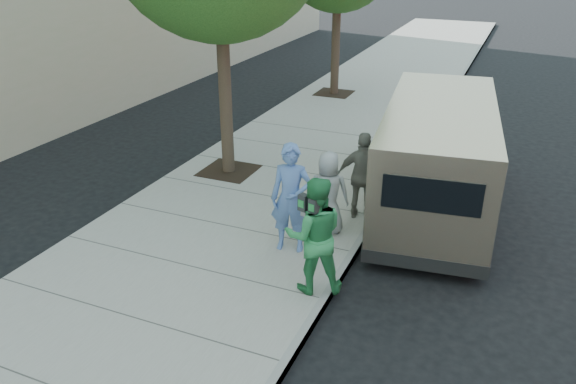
% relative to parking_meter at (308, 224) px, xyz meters
% --- Properties ---
extents(ground, '(120.00, 120.00, 0.00)m').
position_rel_parking_meter_xyz_m(ground, '(-1.14, 1.39, -1.32)').
color(ground, black).
rests_on(ground, ground).
extents(sidewalk, '(5.00, 60.00, 0.15)m').
position_rel_parking_meter_xyz_m(sidewalk, '(-2.14, 1.39, -1.24)').
color(sidewalk, gray).
rests_on(sidewalk, ground).
extents(curb_face, '(0.12, 60.00, 0.16)m').
position_rel_parking_meter_xyz_m(curb_face, '(0.30, 1.39, -1.24)').
color(curb_face, gray).
rests_on(curb_face, ground).
extents(parking_meter, '(0.35, 0.21, 1.61)m').
position_rel_parking_meter_xyz_m(parking_meter, '(0.00, 0.00, 0.00)').
color(parking_meter, gray).
rests_on(parking_meter, sidewalk).
extents(van, '(2.65, 6.14, 2.21)m').
position_rel_parking_meter_xyz_m(van, '(1.21, 3.97, -0.15)').
color(van, '#CAB091').
rests_on(van, ground).
extents(person_officer, '(0.78, 0.60, 1.93)m').
position_rel_parking_meter_xyz_m(person_officer, '(-0.73, 1.10, -0.20)').
color(person_officer, '#5678B8').
rests_on(person_officer, sidewalk).
extents(person_green_shirt, '(1.12, 1.03, 1.87)m').
position_rel_parking_meter_xyz_m(person_green_shirt, '(0.06, 0.10, -0.23)').
color(person_green_shirt, '#2C894A').
rests_on(person_green_shirt, sidewalk).
extents(person_gray_shirt, '(0.87, 0.70, 1.56)m').
position_rel_parking_meter_xyz_m(person_gray_shirt, '(-0.36, 1.92, -0.39)').
color(person_gray_shirt, '#979699').
rests_on(person_gray_shirt, sidewalk).
extents(person_striped_polo, '(1.07, 0.63, 1.72)m').
position_rel_parking_meter_xyz_m(person_striped_polo, '(0.06, 2.74, -0.31)').
color(person_striped_polo, slate).
rests_on(person_striped_polo, sidewalk).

